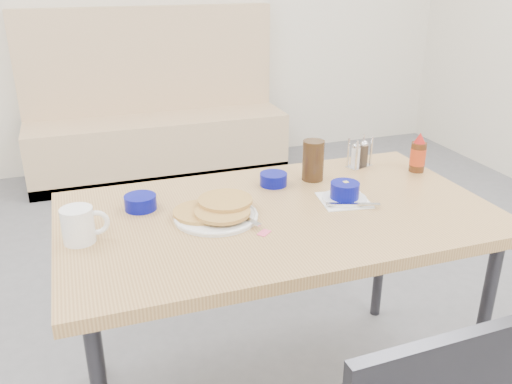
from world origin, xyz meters
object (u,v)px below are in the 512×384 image
object	(u,v)px
coffee_mug	(80,225)
creamer_bowl	(141,202)
pancake_plate	(216,212)
syrup_bottle	(418,155)
butter_bowl	(273,179)
dining_table	(278,228)
condiment_caddy	(359,156)
grits_setting	(345,193)
amber_tumbler	(313,160)
booth_bench	(157,128)

from	to	relation	value
coffee_mug	creamer_bowl	bearing A→B (deg)	41.36
pancake_plate	syrup_bottle	xyz separation A→B (m)	(0.84, 0.15, 0.05)
syrup_bottle	butter_bowl	bearing A→B (deg)	175.23
dining_table	condiment_caddy	bearing A→B (deg)	32.22
grits_setting	amber_tumbler	world-z (taller)	amber_tumbler
butter_bowl	condiment_caddy	size ratio (longest dim) A/B	0.82
dining_table	pancake_plate	distance (m)	0.22
dining_table	condiment_caddy	xyz separation A→B (m)	(0.45, 0.29, 0.10)
pancake_plate	butter_bowl	bearing A→B (deg)	36.29
coffee_mug	condiment_caddy	size ratio (longest dim) A/B	1.12
booth_bench	dining_table	xyz separation A→B (m)	(0.00, -2.53, 0.35)
syrup_bottle	creamer_bowl	bearing A→B (deg)	-179.74
pancake_plate	creamer_bowl	world-z (taller)	same
dining_table	butter_bowl	xyz separation A→B (m)	(0.06, 0.22, 0.08)
dining_table	amber_tumbler	xyz separation A→B (m)	(0.22, 0.22, 0.14)
coffee_mug	syrup_bottle	distance (m)	1.27
booth_bench	creamer_bowl	xyz separation A→B (m)	(-0.42, -2.37, 0.43)
booth_bench	syrup_bottle	xyz separation A→B (m)	(0.64, -2.37, 0.48)
creamer_bowl	butter_bowl	world-z (taller)	creamer_bowl
pancake_plate	condiment_caddy	xyz separation A→B (m)	(0.66, 0.27, 0.02)
creamer_bowl	pancake_plate	bearing A→B (deg)	-33.67
butter_bowl	amber_tumbler	bearing A→B (deg)	1.47
coffee_mug	grits_setting	xyz separation A→B (m)	(0.86, 0.01, -0.03)
condiment_caddy	syrup_bottle	size ratio (longest dim) A/B	0.78
booth_bench	amber_tumbler	distance (m)	2.37
booth_bench	condiment_caddy	xyz separation A→B (m)	(0.45, -2.25, 0.45)
amber_tumbler	syrup_bottle	bearing A→B (deg)	-7.10
booth_bench	grits_setting	distance (m)	2.58
grits_setting	amber_tumbler	xyz separation A→B (m)	(-0.02, 0.22, 0.05)
dining_table	butter_bowl	size ratio (longest dim) A/B	14.12
condiment_caddy	butter_bowl	bearing A→B (deg)	171.48
condiment_caddy	syrup_bottle	distance (m)	0.22
creamer_bowl	syrup_bottle	distance (m)	1.06
dining_table	pancake_plate	world-z (taller)	pancake_plate
grits_setting	dining_table	bearing A→B (deg)	-179.29
coffee_mug	grits_setting	distance (m)	0.86
dining_table	grits_setting	distance (m)	0.26
butter_bowl	syrup_bottle	world-z (taller)	syrup_bottle
pancake_plate	grits_setting	size ratio (longest dim) A/B	1.37
amber_tumbler	creamer_bowl	bearing A→B (deg)	-174.94
creamer_bowl	amber_tumbler	bearing A→B (deg)	5.06
coffee_mug	amber_tumbler	distance (m)	0.87
booth_bench	butter_bowl	xyz separation A→B (m)	(0.06, -2.32, 0.43)
booth_bench	grits_setting	world-z (taller)	booth_bench
booth_bench	syrup_bottle	distance (m)	2.50
pancake_plate	condiment_caddy	bearing A→B (deg)	22.06
grits_setting	coffee_mug	bearing A→B (deg)	-179.28
syrup_bottle	coffee_mug	bearing A→B (deg)	-172.01
pancake_plate	booth_bench	bearing A→B (deg)	85.35
booth_bench	amber_tumbler	bearing A→B (deg)	-84.53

